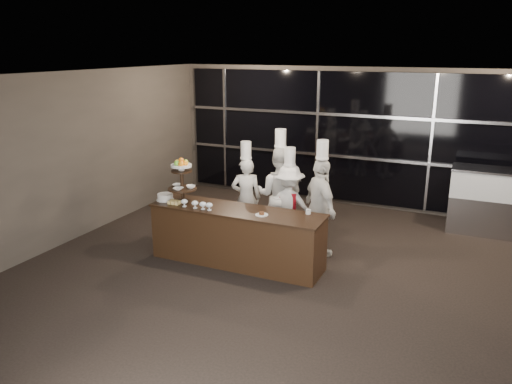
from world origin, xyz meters
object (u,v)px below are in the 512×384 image
at_px(chef_a, 246,196).
at_px(chef_c, 289,205).
at_px(layer_cake, 165,197).
at_px(display_stand, 182,177).
at_px(chef_d, 320,207).
at_px(chef_b, 280,195).
at_px(buffet_counter, 237,236).
at_px(display_case, 493,198).

xyz_separation_m(chef_a, chef_c, (0.87, -0.10, -0.03)).
relative_size(layer_cake, chef_c, 0.17).
bearing_deg(layer_cake, display_stand, 9.10).
bearing_deg(chef_d, chef_a, 170.56).
distance_m(chef_a, chef_b, 0.66).
height_order(display_stand, chef_d, chef_d).
height_order(buffet_counter, layer_cake, layer_cake).
xyz_separation_m(layer_cake, chef_b, (1.59, 1.20, -0.09)).
height_order(buffet_counter, display_stand, display_stand).
bearing_deg(display_stand, chef_d, 22.93).
bearing_deg(buffet_counter, display_case, 40.54).
xyz_separation_m(buffet_counter, display_case, (3.73, 3.19, 0.22)).
bearing_deg(buffet_counter, display_stand, -179.99).
bearing_deg(display_case, buffet_counter, -139.46).
height_order(display_stand, chef_a, chef_a).
bearing_deg(chef_d, chef_c, 166.46).
height_order(display_case, chef_b, chef_b).
distance_m(buffet_counter, display_case, 4.92).
height_order(display_case, chef_c, chef_c).
bearing_deg(chef_b, chef_d, -17.37).
xyz_separation_m(buffet_counter, chef_d, (1.10, 0.89, 0.38)).
height_order(layer_cake, chef_b, chef_b).
height_order(display_stand, chef_b, chef_b).
distance_m(chef_b, chef_c, 0.28).
bearing_deg(chef_c, chef_d, -13.54).
xyz_separation_m(layer_cake, chef_d, (2.41, 0.94, -0.12)).
relative_size(chef_b, chef_d, 1.04).
height_order(buffet_counter, chef_b, chef_b).
xyz_separation_m(display_stand, chef_d, (2.10, 0.89, -0.49)).
relative_size(buffet_counter, chef_d, 1.45).
distance_m(layer_cake, chef_a, 1.52).
xyz_separation_m(display_stand, display_case, (4.73, 3.19, -0.65)).
height_order(chef_a, chef_c, chef_a).
distance_m(display_stand, chef_b, 1.77).
xyz_separation_m(buffet_counter, layer_cake, (-1.31, -0.05, 0.51)).
distance_m(layer_cake, chef_c, 2.12).
distance_m(display_stand, chef_d, 2.33).
distance_m(buffet_counter, display_stand, 1.33).
bearing_deg(buffet_counter, layer_cake, -177.82).
xyz_separation_m(layer_cake, display_case, (5.04, 3.24, -0.29)).
xyz_separation_m(display_case, chef_c, (-3.24, -2.16, 0.06)).
relative_size(display_stand, chef_a, 0.42).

